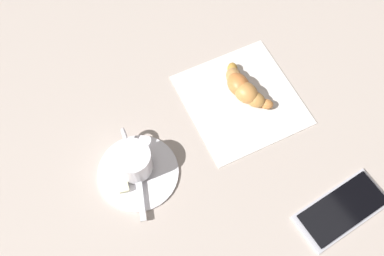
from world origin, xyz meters
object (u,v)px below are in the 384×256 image
(teaspoon, at_px, (138,171))
(sugar_packet, at_px, (121,175))
(espresso_cup, at_px, (132,158))
(croissant, at_px, (243,88))
(cell_phone, at_px, (342,209))
(napkin, at_px, (241,99))
(saucer, at_px, (138,172))

(teaspoon, xyz_separation_m, sugar_packet, (0.03, -0.01, 0.00))
(espresso_cup, height_order, croissant, espresso_cup)
(sugar_packet, relative_size, cell_phone, 0.40)
(teaspoon, distance_m, sugar_packet, 0.03)
(napkin, relative_size, cell_phone, 1.30)
(teaspoon, height_order, croissant, croissant)
(saucer, height_order, cell_phone, same)
(espresso_cup, distance_m, teaspoon, 0.03)
(saucer, distance_m, napkin, 0.22)
(sugar_packet, height_order, cell_phone, sugar_packet)
(sugar_packet, xyz_separation_m, napkin, (-0.25, -0.01, -0.01))
(saucer, height_order, croissant, croissant)
(saucer, xyz_separation_m, teaspoon, (0.00, 0.00, 0.01))
(saucer, bearing_deg, espresso_cup, -93.89)
(napkin, distance_m, cell_phone, 0.25)
(espresso_cup, relative_size, sugar_packet, 1.38)
(croissant, height_order, cell_phone, croissant)
(sugar_packet, bearing_deg, cell_phone, 65.76)
(espresso_cup, xyz_separation_m, teaspoon, (0.00, 0.02, -0.02))
(sugar_packet, bearing_deg, espresso_cup, 122.48)
(napkin, bearing_deg, espresso_cup, 0.39)
(sugar_packet, distance_m, croissant, 0.26)
(croissant, bearing_deg, sugar_packet, 3.88)
(espresso_cup, distance_m, croissant, 0.23)
(espresso_cup, height_order, napkin, espresso_cup)
(napkin, bearing_deg, teaspoon, 4.54)
(saucer, xyz_separation_m, cell_phone, (-0.23, 0.23, 0.00))
(cell_phone, bearing_deg, saucer, -44.76)
(saucer, relative_size, sugar_packet, 2.18)
(teaspoon, relative_size, croissant, 0.95)
(saucer, bearing_deg, cell_phone, 135.24)
(espresso_cup, bearing_deg, saucer, 86.11)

